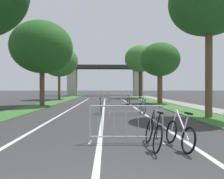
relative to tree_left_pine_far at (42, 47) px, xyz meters
name	(u,v)px	position (x,y,z in m)	size (l,w,h in m)	color
grass_verge_left	(54,102)	(-0.26, 5.15, -4.94)	(2.08, 49.58, 0.05)	#386B2D
grass_verge_right	(154,102)	(10.70, 5.15, -4.94)	(2.08, 49.58, 0.05)	#386B2D
sidewalk_path_right	(171,102)	(12.62, 5.15, -4.93)	(1.76, 49.58, 0.08)	gray
lane_stripe_center	(104,107)	(5.22, -0.79, -4.97)	(0.14, 28.68, 0.01)	silver
lane_stripe_right_lane	(134,107)	(7.66, -0.79, -4.97)	(0.14, 28.68, 0.01)	silver
lane_stripe_left_lane	(74,107)	(2.78, -0.79, -4.97)	(0.14, 28.68, 0.01)	silver
overpass_bridge	(105,75)	(5.22, 25.85, -0.57)	(21.61, 3.44, 6.30)	#2D2D30
tree_left_pine_far	(42,47)	(0.00, 0.00, 0.00)	(5.14, 5.14, 7.17)	brown
tree_left_oak_near	(59,61)	(-0.93, 10.58, 0.26)	(5.01, 5.01, 7.38)	brown
tree_right_cypress_far	(209,2)	(10.61, -7.31, 0.92)	(4.01, 4.01, 7.63)	brown
tree_right_maple_mid	(160,60)	(10.72, 2.77, -0.63)	(3.89, 3.89, 6.04)	brown
tree_right_oak_mid	(140,59)	(10.66, 14.17, 1.08)	(4.81, 4.81, 8.14)	#3D2D1E
crowd_barrier_nearest	(126,125)	(5.95, -12.03, -4.46)	(2.09, 0.53, 1.05)	#ADADB2
crowd_barrier_second	(126,106)	(6.58, -5.65, -4.46)	(2.09, 0.53, 1.05)	#ADADB2
crowd_barrier_third	(117,100)	(6.40, 0.72, -4.46)	(2.08, 0.49, 1.05)	#ADADB2
crowd_barrier_fourth	(104,97)	(5.10, 7.10, -4.46)	(2.08, 0.49, 1.05)	#ADADB2
bicycle_teal_0	(128,101)	(7.40, 1.14, -4.62)	(0.45, 1.65, 0.97)	black
bicycle_green_1	(143,108)	(7.61, -5.20, -4.62)	(0.53, 1.57, 0.96)	black
bicycle_black_2	(153,133)	(6.60, -12.49, -4.59)	(0.55, 1.64, 0.98)	black
bicycle_orange_3	(109,98)	(5.77, 6.73, -4.60)	(0.45, 1.66, 0.96)	black
bicycle_purple_4	(101,107)	(5.08, -5.08, -4.58)	(0.54, 1.77, 0.99)	black
bicycle_white_5	(179,134)	(7.26, -12.54, -4.61)	(0.47, 1.62, 0.97)	black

